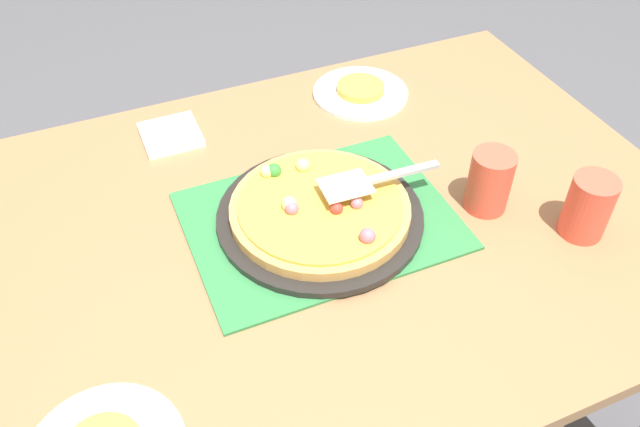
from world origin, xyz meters
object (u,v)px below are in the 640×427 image
object	(u,v)px
pizza_pan	(320,216)
napkin_stack	(171,135)
cup_near	(588,207)
served_slice_left	(361,88)
pizza	(319,208)
pizza_server	(370,181)
plate_near_left	(360,93)
cup_far	(489,181)

from	to	relation	value
pizza_pan	napkin_stack	world-z (taller)	pizza_pan
cup_near	served_slice_left	bearing A→B (deg)	-73.00
pizza	pizza_server	xyz separation A→B (m)	(-0.10, 0.01, 0.04)
pizza_pan	napkin_stack	bearing A→B (deg)	-62.08
pizza_pan	plate_near_left	world-z (taller)	pizza_pan
pizza	plate_near_left	xyz separation A→B (m)	(-0.25, -0.35, -0.03)
plate_near_left	pizza_server	xyz separation A→B (m)	(0.16, 0.36, 0.07)
served_slice_left	cup_near	size ratio (longest dim) A/B	0.92
pizza	cup_near	size ratio (longest dim) A/B	2.75
cup_near	cup_far	distance (m)	0.17
cup_near	pizza_server	bearing A→B (deg)	-32.01
served_slice_left	cup_near	bearing A→B (deg)	107.00
served_slice_left	napkin_stack	xyz separation A→B (m)	(0.44, -0.01, -0.01)
pizza_server	pizza_pan	bearing A→B (deg)	-2.57
pizza_pan	pizza_server	bearing A→B (deg)	177.43
pizza_pan	cup_far	distance (m)	0.32
pizza_server	napkin_stack	world-z (taller)	pizza_server
cup_far	cup_near	bearing A→B (deg)	133.74
pizza_server	napkin_stack	bearing A→B (deg)	-51.67
pizza	served_slice_left	distance (m)	0.43
pizza_pan	cup_far	size ratio (longest dim) A/B	3.17
pizza	napkin_stack	size ratio (longest dim) A/B	2.75
cup_far	napkin_stack	distance (m)	0.67
served_slice_left	cup_far	size ratio (longest dim) A/B	0.92
pizza	napkin_stack	bearing A→B (deg)	-62.08
pizza_pan	pizza	size ratio (longest dim) A/B	1.15
served_slice_left	cup_near	xyz separation A→B (m)	(-0.17, 0.56, 0.04)
cup_far	pizza_server	distance (m)	0.22
pizza	cup_far	bearing A→B (deg)	164.63
cup_near	pizza_server	size ratio (longest dim) A/B	0.52
cup_near	pizza_pan	bearing A→B (deg)	-26.18
cup_near	cup_far	xyz separation A→B (m)	(0.12, -0.13, 0.00)
cup_far	napkin_stack	size ratio (longest dim) A/B	1.00
cup_near	pizza_server	distance (m)	0.39
pizza	pizza_server	bearing A→B (deg)	176.74
cup_far	napkin_stack	xyz separation A→B (m)	(0.50, -0.44, -0.05)
pizza_pan	served_slice_left	world-z (taller)	served_slice_left
pizza_server	pizza	bearing A→B (deg)	-3.26
plate_near_left	napkin_stack	size ratio (longest dim) A/B	1.83
plate_near_left	cup_far	size ratio (longest dim) A/B	1.83
pizza_pan	napkin_stack	size ratio (longest dim) A/B	3.17
pizza_server	napkin_stack	size ratio (longest dim) A/B	1.93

